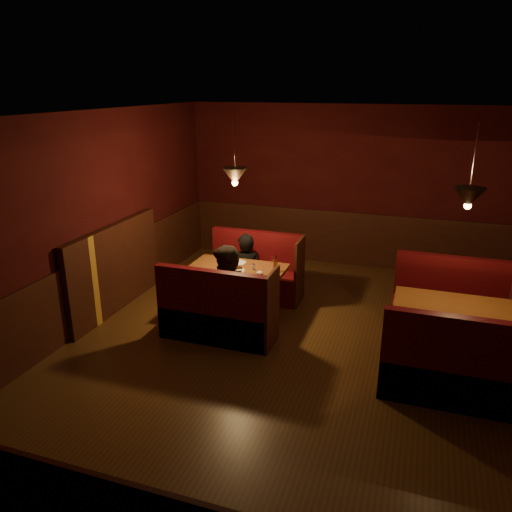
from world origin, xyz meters
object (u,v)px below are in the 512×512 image
(second_bench_far, at_px, (450,311))
(second_table, at_px, (451,321))
(diner_a, at_px, (246,256))
(main_bench_near, at_px, (217,317))
(diner_b, at_px, (229,279))
(main_table, at_px, (237,279))
(main_bench_far, at_px, (256,276))
(second_bench_near, at_px, (454,374))

(second_bench_far, bearing_deg, second_table, -92.20)
(diner_a, bearing_deg, main_bench_near, 81.94)
(diner_b, bearing_deg, main_table, 112.90)
(main_table, height_order, second_bench_far, second_bench_far)
(second_bench_far, relative_size, diner_b, 0.94)
(main_table, bearing_deg, diner_b, -80.76)
(main_bench_far, xyz_separation_m, diner_b, (0.07, -1.33, 0.46))
(main_bench_near, relative_size, diner_b, 0.96)
(main_bench_near, bearing_deg, second_bench_far, 21.66)
(main_bench_far, xyz_separation_m, second_bench_near, (2.89, -2.02, 0.01))
(second_table, bearing_deg, main_bench_near, -173.15)
(main_table, distance_m, second_table, 2.91)
(main_table, xyz_separation_m, main_bench_far, (0.02, 0.78, -0.24))
(second_table, bearing_deg, diner_b, -177.75)
(main_bench_far, distance_m, main_bench_near, 1.56)
(second_bench_far, bearing_deg, main_bench_near, -158.34)
(second_table, relative_size, second_bench_far, 0.90)
(main_bench_near, bearing_deg, diner_b, 72.63)
(main_bench_far, bearing_deg, main_table, -91.17)
(diner_a, bearing_deg, main_table, 85.70)
(main_table, distance_m, main_bench_far, 0.82)
(main_table, xyz_separation_m, diner_a, (-0.08, 0.58, 0.15))
(second_table, xyz_separation_m, second_bench_far, (0.03, 0.80, -0.22))
(second_bench_near, bearing_deg, main_bench_near, 170.93)
(main_bench_near, bearing_deg, main_bench_far, 90.00)
(main_bench_far, bearing_deg, diner_a, -114.75)
(diner_b, bearing_deg, main_bench_far, 106.81)
(second_bench_far, height_order, second_bench_near, same)
(second_bench_near, bearing_deg, main_table, 156.85)
(main_table, bearing_deg, second_table, -8.66)
(second_table, bearing_deg, second_bench_far, 87.80)
(second_table, height_order, diner_a, diner_a)
(main_bench_far, xyz_separation_m, second_bench_far, (2.89, -0.41, 0.01))
(main_bench_far, height_order, second_table, main_bench_far)
(diner_b, bearing_deg, second_bench_near, -0.20)
(main_bench_far, bearing_deg, diner_b, -86.85)
(second_bench_far, height_order, diner_a, diner_a)
(second_bench_far, xyz_separation_m, diner_b, (-2.81, -0.91, 0.45))
(main_table, relative_size, second_bench_near, 0.92)
(second_bench_near, xyz_separation_m, diner_a, (-2.98, 1.82, 0.38))
(main_bench_near, distance_m, second_table, 2.89)
(second_table, distance_m, second_bench_far, 0.84)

